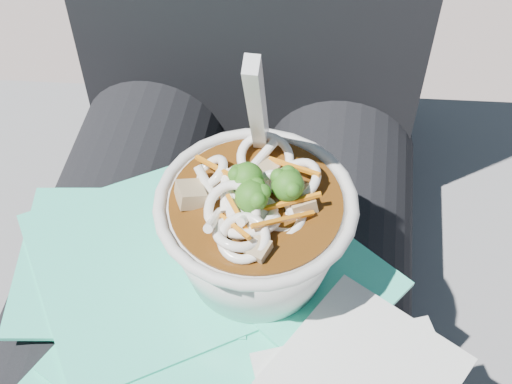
# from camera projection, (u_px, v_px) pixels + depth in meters

# --- Properties ---
(stone_ledge) EXTENTS (1.04, 0.58, 0.47)m
(stone_ledge) POSITION_uv_depth(u_px,v_px,m) (240.00, 347.00, 0.96)
(stone_ledge) COLOR slate
(stone_ledge) RESTS_ON ground
(lap) EXTENTS (0.36, 0.48, 0.15)m
(lap) POSITION_uv_depth(u_px,v_px,m) (207.00, 331.00, 0.63)
(lap) COLOR black
(lap) RESTS_ON stone_ledge
(person_body) EXTENTS (0.34, 0.94, 1.02)m
(person_body) POSITION_uv_depth(u_px,v_px,m) (224.00, 234.00, 0.67)
(person_body) COLOR black
(person_body) RESTS_ON ground
(plastic_bag) EXTENTS (0.33, 0.34, 0.02)m
(plastic_bag) POSITION_uv_depth(u_px,v_px,m) (197.00, 319.00, 0.54)
(plastic_bag) COLOR #33D4AC
(plastic_bag) RESTS_ON lap
(udon_bowl) EXTENTS (0.16, 0.16, 0.20)m
(udon_bowl) POSITION_uv_depth(u_px,v_px,m) (256.00, 225.00, 0.52)
(udon_bowl) COLOR silver
(udon_bowl) RESTS_ON plastic_bag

